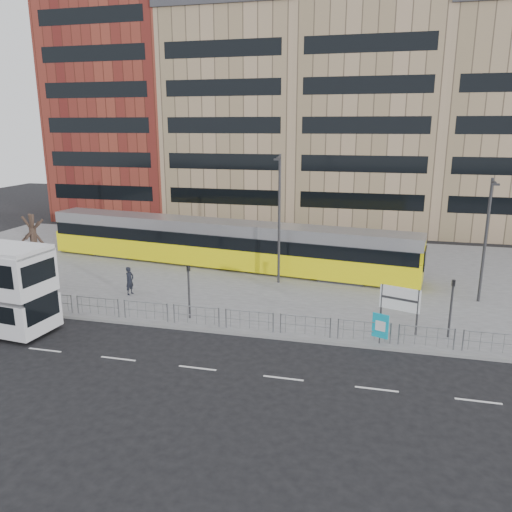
% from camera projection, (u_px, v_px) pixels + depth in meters
% --- Properties ---
extents(ground, '(120.00, 120.00, 0.00)m').
position_uv_depth(ground, '(260.00, 337.00, 26.14)').
color(ground, black).
rests_on(ground, ground).
extents(plaza, '(64.00, 24.00, 0.15)m').
position_uv_depth(plaza, '(297.00, 273.00, 37.40)').
color(plaza, slate).
rests_on(plaza, ground).
extents(kerb, '(64.00, 0.25, 0.17)m').
position_uv_depth(kerb, '(260.00, 336.00, 26.16)').
color(kerb, gray).
rests_on(kerb, ground).
extents(building_row, '(70.40, 18.40, 31.20)m').
position_uv_depth(building_row, '(345.00, 105.00, 54.72)').
color(building_row, maroon).
rests_on(building_row, ground).
extents(pedestrian_barrier, '(32.07, 0.07, 1.10)m').
position_uv_depth(pedestrian_barrier, '(300.00, 320.00, 25.90)').
color(pedestrian_barrier, gray).
rests_on(pedestrian_barrier, plaza).
extents(road_markings, '(62.00, 0.12, 0.01)m').
position_uv_depth(road_markings, '(261.00, 375.00, 22.15)').
color(road_markings, white).
rests_on(road_markings, ground).
extents(tram, '(29.99, 6.80, 3.52)m').
position_uv_depth(tram, '(222.00, 244.00, 38.59)').
color(tram, '#F9ED0D').
rests_on(tram, plaza).
extents(station_sign, '(2.05, 0.75, 2.45)m').
position_uv_depth(station_sign, '(400.00, 301.00, 26.17)').
color(station_sign, '#2D2D30').
rests_on(station_sign, plaza).
extents(ad_panel, '(0.80, 0.37, 1.57)m').
position_uv_depth(ad_panel, '(380.00, 326.00, 24.85)').
color(ad_panel, '#2D2D30').
rests_on(ad_panel, plaza).
extents(pedestrian, '(0.57, 0.75, 1.84)m').
position_uv_depth(pedestrian, '(130.00, 281.00, 32.15)').
color(pedestrian, black).
rests_on(pedestrian, plaza).
extents(traffic_light_west, '(0.22, 0.24, 3.10)m').
position_uv_depth(traffic_light_west, '(189.00, 285.00, 27.89)').
color(traffic_light_west, '#2D2D30').
rests_on(traffic_light_west, plaza).
extents(traffic_light_east, '(0.19, 0.22, 3.10)m').
position_uv_depth(traffic_light_east, '(452.00, 301.00, 25.34)').
color(traffic_light_east, '#2D2D30').
rests_on(traffic_light_east, plaza).
extents(lamp_post_west, '(0.45, 1.04, 8.81)m').
position_uv_depth(lamp_post_west, '(279.00, 215.00, 33.60)').
color(lamp_post_west, '#2D2D30').
rests_on(lamp_post_west, plaza).
extents(lamp_post_east, '(0.45, 1.04, 7.66)m').
position_uv_depth(lamp_post_east, '(486.00, 236.00, 30.00)').
color(lamp_post_east, '#2D2D30').
rests_on(lamp_post_east, plaza).
extents(bare_tree, '(3.77, 3.77, 6.88)m').
position_uv_depth(bare_tree, '(30.00, 211.00, 32.89)').
color(bare_tree, '#2E1F19').
rests_on(bare_tree, plaza).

